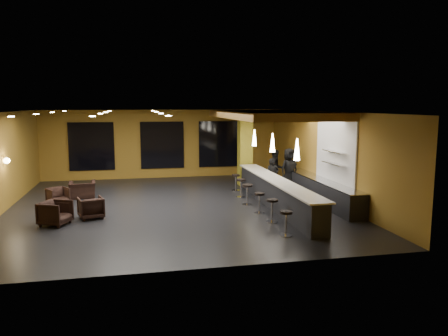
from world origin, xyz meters
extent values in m
cube|color=black|center=(0.00, 0.00, -0.05)|extent=(12.00, 13.00, 0.10)
cube|color=black|center=(0.00, 0.00, 3.55)|extent=(12.00, 13.00, 0.10)
cube|color=olive|center=(0.00, 6.55, 1.75)|extent=(12.00, 0.10, 3.50)
cube|color=olive|center=(0.00, -6.55, 1.75)|extent=(12.00, 0.10, 3.50)
cube|color=olive|center=(6.05, 0.00, 1.75)|extent=(0.10, 13.00, 3.50)
cube|color=olive|center=(4.00, 1.00, 3.36)|extent=(3.60, 8.00, 0.28)
cube|color=black|center=(-3.50, 6.44, 1.70)|extent=(2.20, 0.06, 2.40)
cube|color=black|center=(0.00, 6.44, 1.70)|extent=(2.20, 0.06, 2.40)
cube|color=black|center=(3.00, 6.44, 1.70)|extent=(2.20, 0.06, 2.40)
cube|color=white|center=(5.96, -1.00, 2.00)|extent=(0.06, 3.20, 2.40)
cube|color=black|center=(3.65, -1.00, 0.50)|extent=(0.60, 8.00, 1.00)
cube|color=silver|center=(3.65, -1.00, 1.02)|extent=(0.78, 8.10, 0.05)
cube|color=black|center=(5.65, -0.50, 0.43)|extent=(0.70, 6.00, 0.86)
cube|color=silver|center=(5.65, -0.50, 0.89)|extent=(0.72, 6.00, 0.03)
cube|color=silver|center=(5.82, -1.20, 1.60)|extent=(0.30, 1.50, 0.03)
cube|color=silver|center=(5.82, -1.20, 2.05)|extent=(0.30, 1.50, 0.03)
cube|color=olive|center=(3.65, 3.60, 1.75)|extent=(0.60, 0.60, 3.50)
sphere|color=#FFE5B2|center=(-5.88, 0.50, 1.80)|extent=(0.22, 0.22, 0.22)
cone|color=white|center=(3.65, -3.00, 2.35)|extent=(0.20, 0.20, 0.70)
cone|color=white|center=(3.65, -0.50, 2.35)|extent=(0.20, 0.20, 0.70)
cone|color=white|center=(3.65, 2.00, 2.35)|extent=(0.20, 0.20, 0.70)
imported|color=black|center=(4.30, 1.40, 0.76)|extent=(0.58, 0.40, 1.51)
imported|color=black|center=(4.80, 2.46, 0.87)|extent=(0.89, 0.72, 1.75)
imported|color=black|center=(5.24, 1.94, 0.93)|extent=(1.06, 0.86, 1.87)
imported|color=black|center=(-3.94, -1.88, 0.38)|extent=(1.11, 1.09, 0.77)
imported|color=black|center=(-2.91, -1.27, 0.36)|extent=(0.96, 0.97, 0.72)
imported|color=black|center=(-4.32, 1.10, 0.33)|extent=(0.97, 0.97, 0.65)
imported|color=black|center=(-3.55, 2.16, 0.33)|extent=(1.10, 0.98, 0.67)
cylinder|color=silver|center=(2.79, -4.48, 0.01)|extent=(0.37, 0.37, 0.03)
cylinder|color=silver|center=(2.79, -4.48, 0.35)|extent=(0.07, 0.07, 0.66)
cylinder|color=black|center=(2.79, -4.48, 0.70)|extent=(0.36, 0.36, 0.07)
cylinder|color=silver|center=(2.86, -2.98, 0.01)|extent=(0.39, 0.39, 0.03)
cylinder|color=silver|center=(2.86, -2.98, 0.36)|extent=(0.07, 0.07, 0.67)
cylinder|color=black|center=(2.86, -2.98, 0.72)|extent=(0.37, 0.37, 0.08)
cylinder|color=silver|center=(2.79, -1.76, 0.01)|extent=(0.37, 0.37, 0.03)
cylinder|color=silver|center=(2.79, -1.76, 0.34)|extent=(0.06, 0.06, 0.65)
cylinder|color=black|center=(2.79, -1.76, 0.69)|extent=(0.35, 0.35, 0.07)
cylinder|color=silver|center=(2.70, -0.45, 0.02)|extent=(0.40, 0.40, 0.03)
cylinder|color=silver|center=(2.70, -0.45, 0.37)|extent=(0.07, 0.07, 0.70)
cylinder|color=black|center=(2.70, -0.45, 0.75)|extent=(0.38, 0.38, 0.08)
cylinder|color=silver|center=(2.80, 0.91, 0.01)|extent=(0.39, 0.39, 0.03)
cylinder|color=silver|center=(2.80, 0.91, 0.36)|extent=(0.07, 0.07, 0.67)
cylinder|color=black|center=(2.80, 0.91, 0.72)|extent=(0.37, 0.37, 0.08)
cylinder|color=silver|center=(2.91, 2.30, 0.01)|extent=(0.37, 0.37, 0.03)
cylinder|color=silver|center=(2.91, 2.30, 0.34)|extent=(0.06, 0.06, 0.64)
cylinder|color=black|center=(2.91, 2.30, 0.69)|extent=(0.35, 0.35, 0.07)
camera|label=1|loc=(-1.46, -16.08, 3.79)|focal=35.00mm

